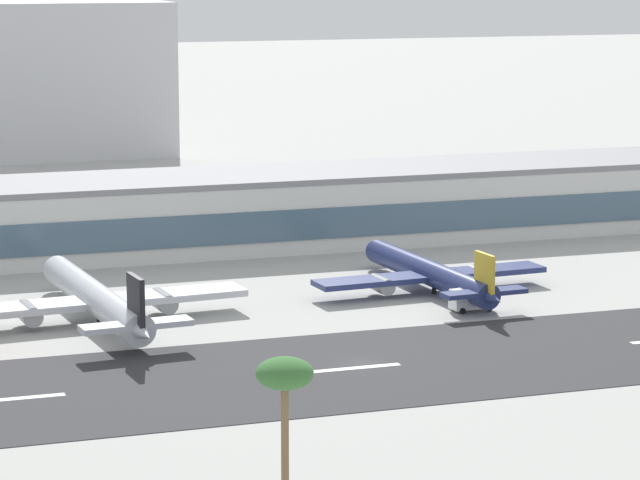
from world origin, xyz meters
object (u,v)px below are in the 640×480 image
(terminal_building, at_px, (200,212))
(service_box_truck_2, at_px, (472,298))
(palm_tree_2, at_px, (285,380))
(airliner_gold_tail_gate_1, at_px, (434,275))
(airliner_black_tail_gate_0, at_px, (99,301))

(terminal_building, bearing_deg, service_box_truck_2, -67.41)
(service_box_truck_2, distance_m, palm_tree_2, 85.14)
(terminal_building, height_order, airliner_gold_tail_gate_1, terminal_building)
(airliner_gold_tail_gate_1, relative_size, service_box_truck_2, 6.63)
(terminal_building, bearing_deg, airliner_gold_tail_gate_1, -62.66)
(terminal_building, height_order, service_box_truck_2, terminal_building)
(service_box_truck_2, bearing_deg, terminal_building, -72.51)
(service_box_truck_2, relative_size, palm_tree_2, 0.42)
(airliner_black_tail_gate_0, distance_m, airliner_gold_tail_gate_1, 49.37)
(terminal_building, distance_m, airliner_gold_tail_gate_1, 50.56)
(service_box_truck_2, bearing_deg, airliner_black_tail_gate_0, -15.48)
(service_box_truck_2, bearing_deg, airliner_gold_tail_gate_1, -92.60)
(airliner_gold_tail_gate_1, distance_m, service_box_truck_2, 12.18)
(airliner_black_tail_gate_0, distance_m, service_box_truck_2, 50.65)
(airliner_black_tail_gate_0, bearing_deg, airliner_gold_tail_gate_1, -91.35)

